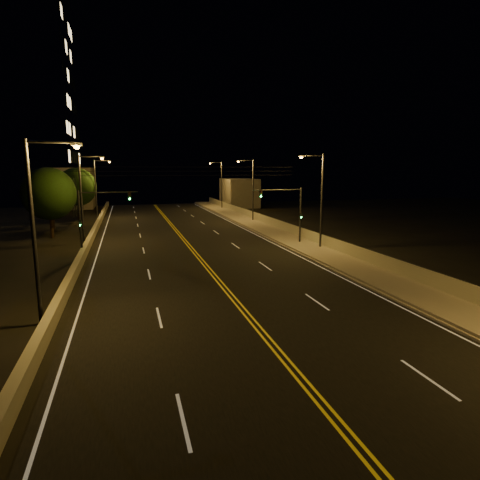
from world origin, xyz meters
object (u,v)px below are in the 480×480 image
object	(u,v)px
streetlight_2	(251,186)
streetlight_6	(97,185)
streetlight_5	(84,193)
traffic_signal_left	(92,214)
streetlight_3	(220,182)
streetlight_4	(39,220)
tree_2	(77,187)
traffic_signal_right	(291,209)
tree_1	(51,197)
streetlight_1	(319,195)
tree_0	(49,194)

from	to	relation	value
streetlight_2	streetlight_6	distance (m)	23.22
streetlight_5	traffic_signal_left	size ratio (longest dim) A/B	1.55
streetlight_3	streetlight_2	bearing A→B (deg)	-90.00
streetlight_2	streetlight_4	size ratio (longest dim) A/B	1.00
streetlight_4	streetlight_6	bearing A→B (deg)	90.00
tree_2	traffic_signal_right	bearing A→B (deg)	-51.15
traffic_signal_left	tree_1	bearing A→B (deg)	108.73
streetlight_1	tree_0	size ratio (longest dim) A/B	1.15
streetlight_6	tree_1	size ratio (longest dim) A/B	1.36
streetlight_3	traffic_signal_right	bearing A→B (deg)	-92.35
streetlight_1	streetlight_4	xyz separation A→B (m)	(-21.43, -13.23, 0.00)
streetlight_1	streetlight_2	xyz separation A→B (m)	(0.00, 21.24, 0.00)
streetlight_2	tree_2	xyz separation A→B (m)	(-24.49, 10.18, -0.27)
streetlight_2	traffic_signal_right	distance (m)	18.43
tree_0	tree_2	distance (m)	17.24
streetlight_4	tree_2	world-z (taller)	streetlight_4
streetlight_3	tree_2	xyz separation A→B (m)	(-24.49, -9.41, -0.27)
streetlight_6	streetlight_2	bearing A→B (deg)	-22.62
traffic_signal_right	tree_1	xyz separation A→B (m)	(-24.96, 18.36, 0.46)
streetlight_4	streetlight_6	size ratio (longest dim) A/B	1.00
streetlight_3	tree_1	size ratio (longest dim) A/B	1.36
streetlight_6	streetlight_5	bearing A→B (deg)	-90.00
streetlight_4	traffic_signal_left	bearing A→B (deg)	85.93
streetlight_3	traffic_signal_right	size ratio (longest dim) A/B	1.55
streetlight_3	traffic_signal_right	xyz separation A→B (m)	(-1.55, -37.88, -1.50)
traffic_signal_left	tree_1	size ratio (longest dim) A/B	0.88
streetlight_4	traffic_signal_right	size ratio (longest dim) A/B	1.55
tree_0	streetlight_2	bearing A→B (deg)	15.41
streetlight_1	streetlight_5	world-z (taller)	same
streetlight_1	traffic_signal_right	xyz separation A→B (m)	(-1.55, 2.94, -1.50)
streetlight_4	streetlight_1	bearing A→B (deg)	31.69
streetlight_2	streetlight_4	distance (m)	40.59
streetlight_2	streetlight_4	xyz separation A→B (m)	(-21.43, -34.47, 0.00)
streetlight_6	traffic_signal_left	xyz separation A→B (m)	(1.15, -27.23, -1.50)
streetlight_3	streetlight_4	bearing A→B (deg)	-111.63
streetlight_1	tree_1	world-z (taller)	streetlight_1
streetlight_5	traffic_signal_left	world-z (taller)	streetlight_5
traffic_signal_right	tree_2	size ratio (longest dim) A/B	0.74
streetlight_5	tree_1	distance (m)	13.24
tree_0	streetlight_4	bearing A→B (deg)	-81.55
streetlight_1	traffic_signal_left	bearing A→B (deg)	171.76
streetlight_3	traffic_signal_left	size ratio (longest dim) A/B	1.55
traffic_signal_left	tree_2	size ratio (longest dim) A/B	0.74
traffic_signal_left	streetlight_5	bearing A→B (deg)	100.56
tree_0	traffic_signal_right	bearing A→B (deg)	-25.19
streetlight_3	tree_2	world-z (taller)	streetlight_3
tree_0	tree_2	bearing A→B (deg)	86.59
streetlight_1	tree_2	bearing A→B (deg)	127.93
streetlight_2	tree_1	bearing A→B (deg)	179.87
streetlight_6	traffic_signal_left	distance (m)	27.30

